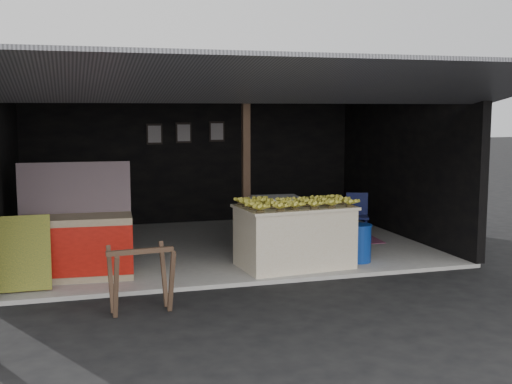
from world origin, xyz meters
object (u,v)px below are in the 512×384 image
object	(u,v)px
white_crate	(274,224)
sawhorse	(141,273)
banana_table	(294,236)
neighbor_stall	(75,244)
plastic_chair	(357,212)
water_barrel	(359,244)

from	to	relation	value
white_crate	sawhorse	distance (m)	3.48
banana_table	neighbor_stall	bearing A→B (deg)	170.34
plastic_chair	white_crate	bearing A→B (deg)	-138.97
neighbor_stall	sawhorse	size ratio (longest dim) A/B	2.02
neighbor_stall	water_barrel	world-z (taller)	neighbor_stall
sawhorse	water_barrel	size ratio (longest dim) A/B	1.43
water_barrel	plastic_chair	world-z (taller)	plastic_chair
banana_table	plastic_chair	bearing A→B (deg)	37.38
banana_table	water_barrel	distance (m)	1.08
neighbor_stall	water_barrel	bearing A→B (deg)	0.32
sawhorse	plastic_chair	size ratio (longest dim) A/B	0.95
banana_table	white_crate	distance (m)	1.04
neighbor_stall	sawhorse	bearing A→B (deg)	-63.14
neighbor_stall	banana_table	bearing A→B (deg)	-0.84
white_crate	water_barrel	bearing A→B (deg)	-39.74
plastic_chair	sawhorse	bearing A→B (deg)	-121.94
water_barrel	banana_table	bearing A→B (deg)	-179.96
neighbor_stall	plastic_chair	world-z (taller)	neighbor_stall
neighbor_stall	white_crate	bearing A→B (deg)	17.67
water_barrel	white_crate	bearing A→B (deg)	135.13
water_barrel	neighbor_stall	bearing A→B (deg)	176.58
neighbor_stall	sawhorse	world-z (taller)	neighbor_stall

